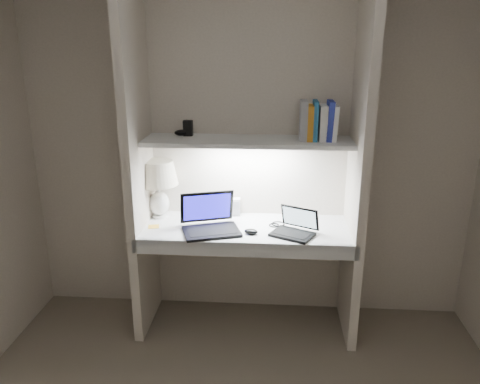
# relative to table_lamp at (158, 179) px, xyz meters

# --- Properties ---
(back_wall) EXTENTS (3.20, 0.01, 2.50)m
(back_wall) POSITION_rel_table_lamp_xyz_m (0.64, 0.13, 0.20)
(back_wall) COLOR beige
(back_wall) RESTS_ON floor
(alcove_panel_left) EXTENTS (0.06, 0.55, 2.50)m
(alcove_panel_left) POSITION_rel_table_lamp_xyz_m (-0.09, -0.14, 0.20)
(alcove_panel_left) COLOR beige
(alcove_panel_left) RESTS_ON floor
(alcove_panel_right) EXTENTS (0.06, 0.55, 2.50)m
(alcove_panel_right) POSITION_rel_table_lamp_xyz_m (1.37, -0.14, 0.20)
(alcove_panel_right) COLOR beige
(alcove_panel_right) RESTS_ON floor
(desk) EXTENTS (1.40, 0.55, 0.04)m
(desk) POSITION_rel_table_lamp_xyz_m (0.64, -0.14, -0.30)
(desk) COLOR white
(desk) RESTS_ON alcove_panel_left
(desk_apron) EXTENTS (1.46, 0.03, 0.10)m
(desk_apron) POSITION_rel_table_lamp_xyz_m (0.64, -0.40, -0.33)
(desk_apron) COLOR silver
(desk_apron) RESTS_ON desk
(shelf) EXTENTS (1.40, 0.36, 0.03)m
(shelf) POSITION_rel_table_lamp_xyz_m (0.64, -0.05, 0.30)
(shelf) COLOR silver
(shelf) RESTS_ON back_wall
(strip_light) EXTENTS (0.60, 0.04, 0.02)m
(strip_light) POSITION_rel_table_lamp_xyz_m (0.64, -0.05, 0.27)
(strip_light) COLOR white
(strip_light) RESTS_ON shelf
(table_lamp) EXTENTS (0.29, 0.29, 0.42)m
(table_lamp) POSITION_rel_table_lamp_xyz_m (0.00, 0.00, 0.00)
(table_lamp) COLOR white
(table_lamp) RESTS_ON desk
(laptop_main) EXTENTS (0.45, 0.42, 0.25)m
(laptop_main) POSITION_rel_table_lamp_xyz_m (0.40, -0.21, -0.23)
(laptop_main) COLOR black
(laptop_main) RESTS_ON desk
(laptop_netbook) EXTENTS (0.34, 0.33, 0.17)m
(laptop_netbook) POSITION_rel_table_lamp_xyz_m (0.97, -0.25, -0.24)
(laptop_netbook) COLOR black
(laptop_netbook) RESTS_ON desk
(speaker) EXTENTS (0.10, 0.07, 0.13)m
(speaker) POSITION_rel_table_lamp_xyz_m (0.54, 0.08, -0.22)
(speaker) COLOR silver
(speaker) RESTS_ON desk
(mouse) EXTENTS (0.10, 0.08, 0.03)m
(mouse) POSITION_rel_table_lamp_xyz_m (0.68, -0.27, -0.27)
(mouse) COLOR black
(mouse) RESTS_ON desk
(cable_coil) EXTENTS (0.09, 0.09, 0.01)m
(cable_coil) POSITION_rel_table_lamp_xyz_m (0.86, -0.09, -0.28)
(cable_coil) COLOR black
(cable_coil) RESTS_ON desk
(sticky_note) EXTENTS (0.09, 0.09, 0.00)m
(sticky_note) POSITION_rel_table_lamp_xyz_m (0.00, -0.19, -0.28)
(sticky_note) COLOR yellow
(sticky_note) RESTS_ON desk
(book_row) EXTENTS (0.25, 0.17, 0.26)m
(book_row) POSITION_rel_table_lamp_xyz_m (1.10, -0.04, 0.43)
(book_row) COLOR white
(book_row) RESTS_ON shelf
(shelf_box) EXTENTS (0.06, 0.05, 0.11)m
(shelf_box) POSITION_rel_table_lamp_xyz_m (0.22, 0.04, 0.36)
(shelf_box) COLOR black
(shelf_box) RESTS_ON shelf
(shelf_gadget) EXTENTS (0.11, 0.10, 0.04)m
(shelf_gadget) POSITION_rel_table_lamp_xyz_m (0.17, 0.03, 0.33)
(shelf_gadget) COLOR black
(shelf_gadget) RESTS_ON shelf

